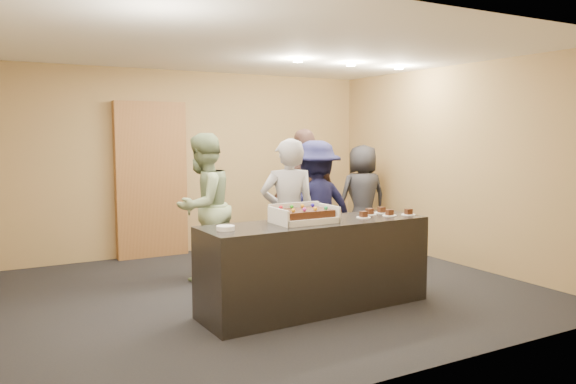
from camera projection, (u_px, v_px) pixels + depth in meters
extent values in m
plane|color=black|center=(259.00, 292.00, 6.34)|extent=(6.00, 6.00, 0.00)
plane|color=white|center=(257.00, 48.00, 6.05)|extent=(6.00, 6.00, 0.00)
cube|color=#A78551|center=(184.00, 162.00, 8.36)|extent=(6.00, 0.04, 2.70)
cube|color=#A78551|center=(411.00, 194.00, 4.02)|extent=(6.00, 0.04, 2.70)
cube|color=#A78551|center=(455.00, 165.00, 7.65)|extent=(0.04, 5.00, 2.70)
cube|color=black|center=(316.00, 265.00, 5.69)|extent=(2.42, 0.76, 0.90)
cube|color=brown|center=(151.00, 180.00, 8.06)|extent=(1.01, 0.15, 2.23)
cube|color=white|center=(304.00, 220.00, 5.58)|extent=(0.58, 0.41, 0.06)
cube|color=white|center=(278.00, 217.00, 5.43)|extent=(0.02, 0.41, 0.16)
cube|color=white|center=(329.00, 213.00, 5.71)|extent=(0.02, 0.41, 0.16)
cube|color=white|center=(294.00, 211.00, 5.75)|extent=(0.58, 0.02, 0.18)
cube|color=#32180B|center=(304.00, 213.00, 5.57)|extent=(0.51, 0.35, 0.07)
sphere|color=red|center=(281.00, 207.00, 5.58)|extent=(0.04, 0.04, 0.04)
sphere|color=#229C1A|center=(292.00, 207.00, 5.64)|extent=(0.04, 0.04, 0.04)
sphere|color=orange|center=(302.00, 206.00, 5.70)|extent=(0.04, 0.04, 0.04)
sphere|color=#1F17CA|center=(313.00, 205.00, 5.76)|extent=(0.04, 0.04, 0.04)
sphere|color=orange|center=(293.00, 210.00, 5.36)|extent=(0.04, 0.04, 0.04)
sphere|color=#B927A9|center=(304.00, 210.00, 5.42)|extent=(0.04, 0.04, 0.04)
sphere|color=yellow|center=(315.00, 209.00, 5.48)|extent=(0.04, 0.04, 0.04)
sphere|color=#23AF6B|center=(326.00, 208.00, 5.54)|extent=(0.04, 0.04, 0.04)
cylinder|color=white|center=(225.00, 228.00, 5.13)|extent=(0.17, 0.17, 0.04)
cylinder|color=white|center=(364.00, 217.00, 5.89)|extent=(0.15, 0.15, 0.01)
cube|color=#32180B|center=(364.00, 214.00, 5.89)|extent=(0.07, 0.06, 0.06)
cylinder|color=white|center=(370.00, 214.00, 6.11)|extent=(0.15, 0.15, 0.01)
cube|color=#32180B|center=(370.00, 211.00, 6.11)|extent=(0.07, 0.06, 0.06)
cylinder|color=white|center=(389.00, 215.00, 6.03)|extent=(0.15, 0.15, 0.01)
cube|color=#32180B|center=(390.00, 212.00, 6.02)|extent=(0.07, 0.06, 0.06)
cylinder|color=white|center=(381.00, 213.00, 6.24)|extent=(0.15, 0.15, 0.01)
cube|color=#32180B|center=(381.00, 210.00, 6.23)|extent=(0.07, 0.06, 0.06)
cylinder|color=white|center=(408.00, 215.00, 6.09)|extent=(0.15, 0.15, 0.01)
cube|color=#32180B|center=(408.00, 212.00, 6.09)|extent=(0.07, 0.06, 0.06)
imported|color=#A09FA5|center=(288.00, 216.00, 6.30)|extent=(0.73, 0.59, 1.73)
imported|color=#8EA475|center=(203.00, 207.00, 6.84)|extent=(1.10, 1.04, 1.79)
imported|color=#16173E|center=(316.00, 208.00, 7.02)|extent=(1.11, 0.66, 1.69)
imported|color=brown|center=(306.00, 196.00, 7.68)|extent=(1.15, 0.64, 1.85)
imported|color=#222227|center=(362.00, 197.00, 8.58)|extent=(0.86, 0.63, 1.61)
cylinder|color=#FFEAC6|center=(298.00, 61.00, 6.88)|extent=(0.12, 0.12, 0.03)
cylinder|color=#FFEAC6|center=(351.00, 65.00, 7.27)|extent=(0.12, 0.12, 0.03)
cylinder|color=#FFEAC6|center=(399.00, 68.00, 7.66)|extent=(0.12, 0.12, 0.03)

